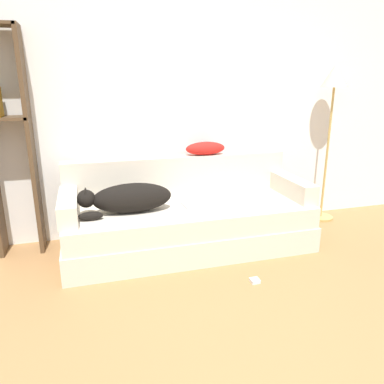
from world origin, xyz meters
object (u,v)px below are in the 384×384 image
laptop (202,204)px  throw_pillow (205,148)px  couch (189,227)px  bookshelf (7,135)px  dog (128,198)px  power_adapter (255,281)px  floor_lamp (334,91)px

laptop → throw_pillow: throw_pillow is taller
couch → bookshelf: 1.75m
dog → throw_pillow: bearing=26.4°
throw_pillow → power_adapter: bearing=-87.6°
bookshelf → laptop: bearing=-14.7°
dog → throw_pillow: (0.82, 0.41, 0.31)m
laptop → bookshelf: bearing=163.5°
couch → floor_lamp: (1.64, 0.32, 1.18)m
dog → bookshelf: bearing=155.9°
laptop → bookshelf: bookshelf is taller
couch → floor_lamp: 2.05m
dog → floor_lamp: 2.37m
throw_pillow → bookshelf: bookshelf is taller
dog → power_adapter: (0.87, -0.71, -0.53)m
throw_pillow → dog: bearing=-153.6°
floor_lamp → power_adapter: size_ratio=24.31×
bookshelf → dog: bearing=-24.1°
couch → dog: bearing=-175.2°
floor_lamp → bookshelf: bearing=179.1°
throw_pillow → power_adapter: (0.05, -1.11, -0.85)m
throw_pillow → bookshelf: 1.76m
floor_lamp → dog: bearing=-170.5°
dog → floor_lamp: floor_lamp is taller
dog → laptop: bearing=0.0°
throw_pillow → couch: bearing=-126.8°
laptop → power_adapter: size_ratio=4.92×
throw_pillow → bookshelf: (-1.75, 0.01, 0.20)m
bookshelf → throw_pillow: bearing=-0.4°
dog → throw_pillow: size_ratio=2.00×
dog → floor_lamp: size_ratio=0.47×
dog → throw_pillow: throw_pillow is taller
laptop → floor_lamp: size_ratio=0.20×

